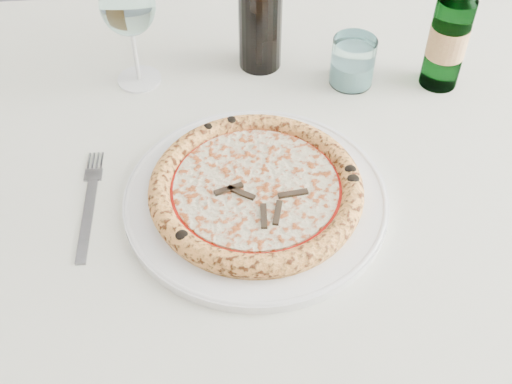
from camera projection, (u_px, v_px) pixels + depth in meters
dining_table at (251, 189)px, 1.00m from camera, size 1.59×0.95×0.76m
plate at (256, 198)px, 0.87m from camera, size 0.36×0.36×0.02m
pizza at (256, 189)px, 0.86m from camera, size 0.29×0.29×0.03m
fork at (89, 205)px, 0.87m from camera, size 0.03×0.21×0.00m
wine_glass at (128, 7)px, 0.96m from camera, size 0.09×0.09×0.19m
tumbler at (352, 64)px, 1.03m from camera, size 0.07×0.07×0.08m
beer_bottle at (450, 33)px, 0.99m from camera, size 0.06×0.06×0.24m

